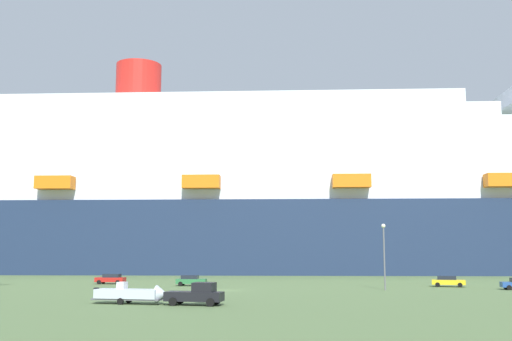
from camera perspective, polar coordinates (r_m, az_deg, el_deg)
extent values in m
plane|color=#567042|center=(110.06, 0.12, -10.43)|extent=(600.00, 600.00, 0.00)
cube|color=#1E2D4C|center=(141.59, 2.04, -6.54)|extent=(230.03, 49.96, 16.14)
cube|color=white|center=(142.11, 2.02, -2.67)|extent=(202.53, 45.19, 3.08)
cube|color=white|center=(142.54, 0.18, -1.45)|extent=(195.81, 44.24, 3.08)
cube|color=white|center=(143.18, -1.65, -0.23)|extent=(188.12, 43.14, 3.08)
cube|color=white|center=(144.03, -3.45, 0.97)|extent=(180.80, 42.12, 3.08)
cube|color=white|center=(145.08, -5.24, 2.16)|extent=(170.66, 40.57, 3.08)
cube|color=white|center=(146.33, -6.99, 3.32)|extent=(159.85, 39.28, 3.08)
cube|color=white|center=(147.78, -8.73, 4.46)|extent=(154.85, 38.19, 3.08)
cube|color=white|center=(149.41, -10.43, 5.58)|extent=(149.11, 37.16, 3.08)
cylinder|color=red|center=(151.61, -11.21, 8.02)|extent=(12.00, 12.00, 10.34)
cube|color=orange|center=(135.77, -18.75, -1.12)|extent=(8.24, 3.86, 2.80)
cube|color=orange|center=(127.59, -5.27, -1.10)|extent=(8.24, 3.86, 2.80)
cube|color=orange|center=(127.15, 9.14, -1.01)|extent=(8.24, 3.86, 2.80)
cube|color=orange|center=(134.53, 22.80, -0.87)|extent=(8.24, 3.86, 2.80)
cube|color=black|center=(59.14, -5.96, -11.93)|extent=(5.76, 2.49, 0.90)
cube|color=black|center=(58.77, -5.00, -11.09)|extent=(2.17, 2.01, 0.90)
cube|color=#26333F|center=(58.58, -4.37, -11.20)|extent=(0.25, 1.68, 0.63)
cylinder|color=black|center=(59.54, -3.83, -12.36)|extent=(0.82, 0.35, 0.80)
cylinder|color=black|center=(57.63, -4.40, -12.51)|extent=(0.82, 0.35, 0.80)
cylinder|color=black|center=(60.71, -7.30, -12.23)|extent=(0.82, 0.35, 0.80)
cylinder|color=black|center=(58.83, -7.98, -12.36)|extent=(0.82, 0.35, 0.80)
cube|color=#595960|center=(61.72, -12.22, -11.98)|extent=(7.27, 2.39, 0.16)
cube|color=#595960|center=(60.09, -8.48, -12.19)|extent=(2.34, 0.33, 0.10)
cylinder|color=black|center=(62.75, -12.11, -12.04)|extent=(0.66, 0.28, 0.64)
cylinder|color=black|center=(60.98, -12.90, -12.15)|extent=(0.66, 0.28, 0.64)
cube|color=silver|center=(61.68, -12.20, -11.49)|extent=(6.64, 2.53, 0.90)
cone|color=silver|center=(60.25, -8.99, -11.66)|extent=(1.35, 1.87, 1.77)
cube|color=silver|center=(61.90, -12.74, -10.72)|extent=(0.89, 1.07, 0.70)
cube|color=black|center=(63.19, -15.10, -11.30)|extent=(0.40, 0.53, 1.10)
cylinder|color=slate|center=(82.42, 12.22, -8.29)|extent=(0.20, 0.20, 8.32)
sphere|color=#F9F2CC|center=(82.48, 12.13, -5.22)|extent=(0.56, 0.56, 0.56)
cube|color=#2D723F|center=(91.11, -6.23, -10.53)|extent=(4.56, 2.11, 0.70)
cube|color=#1E232D|center=(91.12, -6.37, -10.13)|extent=(2.59, 1.81, 0.55)
cylinder|color=black|center=(91.79, -5.21, -10.74)|extent=(0.67, 0.26, 0.66)
cylinder|color=black|center=(89.96, -5.40, -10.80)|extent=(0.67, 0.26, 0.66)
cylinder|color=black|center=(92.31, -7.04, -10.70)|extent=(0.67, 0.26, 0.66)
cylinder|color=black|center=(90.50, -7.27, -10.75)|extent=(0.67, 0.26, 0.66)
cube|color=red|center=(98.35, -13.80, -10.14)|extent=(4.63, 1.88, 0.70)
cube|color=#1E232D|center=(98.25, -13.67, -9.78)|extent=(2.60, 1.68, 0.55)
cylinder|color=black|center=(98.06, -14.85, -10.32)|extent=(0.66, 0.23, 0.66)
cylinder|color=black|center=(99.77, -14.45, -10.28)|extent=(0.66, 0.23, 0.66)
cylinder|color=black|center=(96.99, -13.15, -10.41)|extent=(0.66, 0.23, 0.66)
cylinder|color=black|center=(98.71, -12.78, -10.37)|extent=(0.66, 0.23, 0.66)
cube|color=yellow|center=(92.45, 18.02, -10.16)|extent=(4.93, 2.61, 0.70)
cube|color=#1E232D|center=(92.42, 17.85, -9.78)|extent=(2.87, 2.06, 0.55)
cylinder|color=black|center=(93.36, 18.99, -10.31)|extent=(0.69, 0.34, 0.66)
cylinder|color=black|center=(91.58, 19.00, -10.37)|extent=(0.69, 0.34, 0.66)
cylinder|color=black|center=(93.38, 17.06, -10.39)|extent=(0.69, 0.34, 0.66)
cylinder|color=black|center=(91.60, 17.04, -10.45)|extent=(0.69, 0.34, 0.66)
cylinder|color=black|center=(87.81, 23.14, -10.30)|extent=(0.67, 0.24, 0.66)
cylinder|color=black|center=(89.62, 22.86, -10.25)|extent=(0.67, 0.24, 0.66)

